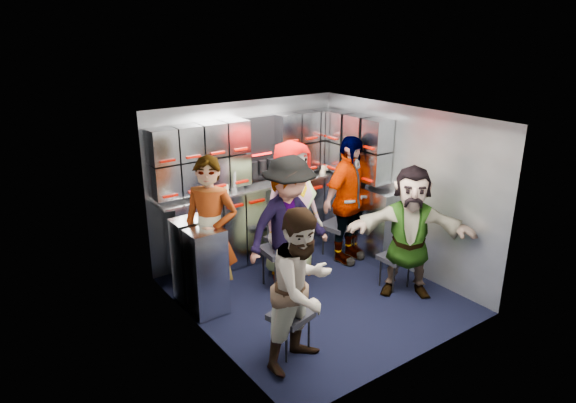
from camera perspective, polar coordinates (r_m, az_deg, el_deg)
floor at (r=6.16m, az=2.98°, el=-10.34°), size 3.00×3.00×0.00m
wall_back at (r=6.88m, az=-4.66°, el=2.41°), size 2.80×0.04×2.10m
wall_left at (r=5.01m, az=-9.49°, el=-4.38°), size 0.04×3.00×2.10m
wall_right at (r=6.63m, az=12.66°, el=1.34°), size 0.04×3.00×2.10m
ceiling at (r=5.43m, az=3.36°, el=9.29°), size 2.80×3.00×0.02m
cart_bank_back at (r=6.89m, az=-3.63°, el=-2.42°), size 2.68×0.38×0.99m
cart_bank_left at (r=5.79m, az=-9.82°, el=-7.10°), size 0.38×0.76×0.99m
counter at (r=6.72m, az=-3.72°, el=1.71°), size 2.68×0.42×0.03m
locker_bank_back at (r=6.64m, az=-4.09°, el=5.74°), size 2.68×0.28×0.82m
locker_bank_right at (r=6.88m, az=7.76°, el=6.09°), size 0.28×1.00×0.82m
right_cabinet at (r=7.10m, az=7.95°, el=-1.87°), size 0.28×1.20×1.00m
coffee_niche at (r=6.79m, az=-3.05°, el=5.89°), size 0.46×0.16×0.84m
red_latch_strip at (r=6.60m, az=-2.78°, el=0.16°), size 2.60×0.02×0.03m
jump_seat_near_left at (r=5.02m, az=0.31°, el=-12.76°), size 0.44×0.42×0.43m
jump_seat_mid_left at (r=6.18m, az=-0.91°, el=-5.61°), size 0.45×0.43×0.50m
jump_seat_center at (r=6.63m, az=-0.55°, el=-4.26°), size 0.45×0.43×0.44m
jump_seat_mid_right at (r=7.00m, az=5.54°, el=-2.86°), size 0.46×0.44×0.47m
jump_seat_near_right at (r=6.31m, az=11.84°, el=-6.29°), size 0.35×0.34×0.41m
attendant_standing at (r=5.67m, az=-8.58°, el=-3.54°), size 0.73×0.74×1.72m
attendant_arc_a at (r=4.69m, az=1.62°, el=-9.66°), size 0.86×0.74×1.54m
attendant_arc_b at (r=5.89m, az=0.07°, el=-2.76°), size 1.07×0.62×1.66m
attendant_arc_c at (r=6.32m, az=0.38°, el=-0.87°), size 0.87×0.59×1.72m
attendant_arc_d at (r=6.72m, az=6.66°, el=0.13°), size 1.07×0.66×1.70m
attendant_arc_e at (r=6.03m, az=13.35°, el=-3.30°), size 1.37×1.31×1.55m
bottle_left at (r=6.47m, az=-6.00°, el=2.33°), size 0.06×0.06×0.27m
bottle_mid at (r=6.47m, az=-6.07°, el=2.16°), size 0.07×0.07×0.23m
bottle_right at (r=6.90m, az=0.01°, el=3.55°), size 0.07×0.07×0.28m
cup_left at (r=6.43m, az=-6.97°, el=1.42°), size 0.08×0.08×0.11m
cup_right at (r=7.27m, az=3.87°, el=3.63°), size 0.09×0.09×0.11m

